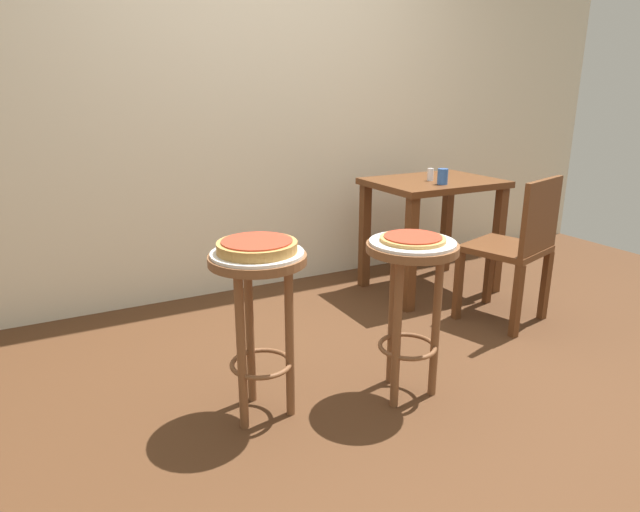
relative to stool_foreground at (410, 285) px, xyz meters
name	(u,v)px	position (x,y,z in m)	size (l,w,h in m)	color
ground_plane	(400,392)	(-0.01, 0.02, -0.51)	(6.00, 6.00, 0.00)	#4C2D19
back_wall	(254,56)	(-0.01, 1.67, 0.99)	(6.00, 0.10, 3.00)	beige
stool_foreground	(410,285)	(0.00, 0.00, 0.00)	(0.38, 0.38, 0.70)	brown
serving_plate_foreground	(413,242)	(0.00, 0.00, 0.19)	(0.36, 0.36, 0.01)	silver
pizza_foreground	(413,239)	(0.00, 0.00, 0.20)	(0.27, 0.27, 0.02)	tan
stool_middle	(259,299)	(-0.62, 0.15, 0.00)	(0.38, 0.38, 0.70)	brown
serving_plate_middle	(257,253)	(-0.62, 0.15, 0.19)	(0.36, 0.36, 0.01)	white
pizza_middle	(257,246)	(-0.62, 0.15, 0.22)	(0.31, 0.31, 0.05)	#B78442
dining_table	(432,202)	(0.94, 1.03, 0.08)	(0.81, 0.61, 0.75)	#5B3319
cup_near_edge	(443,176)	(0.87, 0.86, 0.28)	(0.06, 0.06, 0.10)	#3360B2
condiment_shaker	(430,174)	(0.90, 1.01, 0.27)	(0.04, 0.04, 0.08)	white
wooden_chair	(517,245)	(1.01, 0.36, -0.05)	(0.50, 0.50, 0.85)	#5B3319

